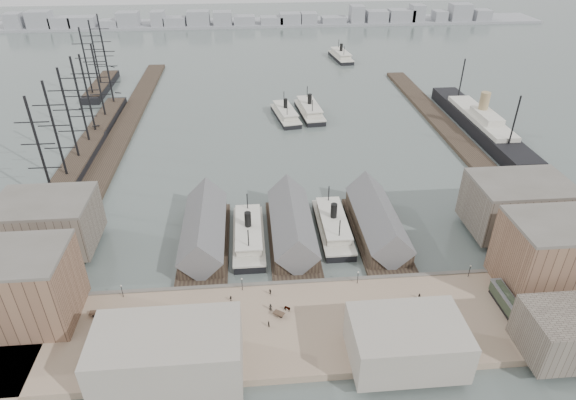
{
  "coord_description": "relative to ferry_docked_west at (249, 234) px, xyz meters",
  "views": [
    {
      "loc": [
        -11.43,
        -101.48,
        85.87
      ],
      "look_at": [
        0.0,
        30.0,
        6.0
      ],
      "focal_mm": 30.0,
      "sensor_mm": 36.0,
      "label": 1
    }
  ],
  "objects": [
    {
      "name": "ferry_open_mid",
      "position": [
        31.19,
        102.13,
        0.04
      ],
      "size": [
        12.37,
        31.9,
        11.12
      ],
      "rotation": [
        0.0,
        0.0,
        0.1
      ],
      "color": "black",
      "rests_on": "ground"
    },
    {
      "name": "lamp_post_far_w",
      "position": [
        -32.0,
        -23.82,
        2.15
      ],
      "size": [
        0.44,
        0.44,
        3.92
      ],
      "color": "black",
      "rests_on": "quay"
    },
    {
      "name": "sailing_ship_near",
      "position": [
        -64.63,
        48.51,
        0.27
      ],
      "size": [
        9.37,
        64.54,
        38.51
      ],
      "color": "black",
      "rests_on": "ground"
    },
    {
      "name": "sailing_ship_mid",
      "position": [
        -64.92,
        100.32,
        0.05
      ],
      "size": [
        8.87,
        51.28,
        36.49
      ],
      "color": "black",
      "rests_on": "ground"
    },
    {
      "name": "street_bldg_east",
      "position": [
        68.0,
        -49.82,
        4.94
      ],
      "size": [
        18.0,
        14.0,
        11.0
      ],
      "primitive_type": "cube",
      "color": "#60564C",
      "rests_on": "quay"
    },
    {
      "name": "sailing_ship_far",
      "position": [
        -78.95,
        150.43,
        0.11
      ],
      "size": [
        9.0,
        49.99,
        36.99
      ],
      "color": "black",
      "rests_on": "ground"
    },
    {
      "name": "pedestrian_3",
      "position": [
        4.11,
        -37.12,
        0.29
      ],
      "size": [
        0.7,
        1.08,
        1.71
      ],
      "primitive_type": "imported",
      "rotation": [
        0.0,
        0.0,
        1.88
      ],
      "color": "black",
      "rests_on": "quay"
    },
    {
      "name": "pedestrian_1",
      "position": [
        -32.31,
        -37.96,
        0.27
      ],
      "size": [
        0.89,
        0.98,
        1.66
      ],
      "primitive_type": "imported",
      "rotation": [
        0.0,
        0.0,
        1.18
      ],
      "color": "black",
      "rests_on": "quay"
    },
    {
      "name": "pedestrian_0",
      "position": [
        -33.06,
        -32.36,
        0.23
      ],
      "size": [
        0.63,
        0.5,
        1.59
      ],
      "primitive_type": "imported",
      "rotation": [
        0.0,
        0.0,
        3.28
      ],
      "color": "black",
      "rests_on": "quay"
    },
    {
      "name": "ground",
      "position": [
        13.0,
        -16.82,
        -2.56
      ],
      "size": [
        900.0,
        900.0,
        0.0
      ],
      "primitive_type": "plane",
      "color": "#4B5753",
      "rests_on": "ground"
    },
    {
      "name": "street_bldg_center",
      "position": [
        33.0,
        -48.82,
        4.44
      ],
      "size": [
        24.0,
        16.0,
        10.0
      ],
      "primitive_type": "cube",
      "color": "gray",
      "rests_on": "quay"
    },
    {
      "name": "pedestrian_5",
      "position": [
        23.16,
        -33.76,
        0.31
      ],
      "size": [
        0.6,
        0.73,
        1.75
      ],
      "primitive_type": "imported",
      "rotation": [
        0.0,
        0.0,
        4.95
      ],
      "color": "black",
      "rests_on": "quay"
    },
    {
      "name": "pedestrian_4",
      "position": [
        4.83,
        -31.56,
        0.33
      ],
      "size": [
        0.96,
        0.72,
        1.78
      ],
      "primitive_type": "imported",
      "rotation": [
        0.0,
        0.0,
        0.19
      ],
      "color": "black",
      "rests_on": "quay"
    },
    {
      "name": "horse_cart_center",
      "position": [
        8.22,
        -32.88,
        0.27
      ],
      "size": [
        4.69,
        3.78,
        1.66
      ],
      "rotation": [
        0.0,
        0.0,
        0.96
      ],
      "color": "black",
      "rests_on": "quay"
    },
    {
      "name": "west_wharf",
      "position": [
        -55.0,
        83.18,
        -1.76
      ],
      "size": [
        10.0,
        220.0,
        1.6
      ],
      "primitive_type": "cube",
      "color": "#2D231C",
      "rests_on": "ground"
    },
    {
      "name": "ferry_open_near",
      "position": [
        19.23,
        98.64,
        -0.14
      ],
      "size": [
        13.21,
        29.91,
        10.32
      ],
      "rotation": [
        0.0,
        0.0,
        0.16
      ],
      "color": "black",
      "rests_on": "ground"
    },
    {
      "name": "lamp_post_near_e",
      "position": [
        28.0,
        -23.82,
        2.15
      ],
      "size": [
        0.44,
        0.44,
        3.92
      ],
      "color": "black",
      "rests_on": "quay"
    },
    {
      "name": "pedestrian_9",
      "position": [
        60.55,
        -42.23,
        0.31
      ],
      "size": [
        0.99,
        0.81,
        1.75
      ],
      "primitive_type": "imported",
      "rotation": [
        0.0,
        0.0,
        3.48
      ],
      "color": "black",
      "rests_on": "quay"
    },
    {
      "name": "lamp_post_far_e",
      "position": [
        58.0,
        -23.82,
        2.15
      ],
      "size": [
        0.44,
        0.44,
        3.92
      ],
      "color": "black",
      "rests_on": "quay"
    },
    {
      "name": "lamp_post_near_w",
      "position": [
        -2.0,
        -23.82,
        2.15
      ],
      "size": [
        0.44,
        0.44,
        3.92
      ],
      "color": "black",
      "rests_on": "quay"
    },
    {
      "name": "pedestrian_7",
      "position": [
        46.72,
        -44.38,
        0.35
      ],
      "size": [
        1.28,
        1.34,
        1.82
      ],
      "primitive_type": "imported",
      "rotation": [
        0.0,
        0.0,
        0.87
      ],
      "color": "black",
      "rests_on": "quay"
    },
    {
      "name": "pedestrian_2",
      "position": [
        -6.53,
        -30.14,
        0.23
      ],
      "size": [
        0.61,
        1.03,
        1.57
      ],
      "primitive_type": "imported",
      "rotation": [
        0.0,
        0.0,
        4.74
      ],
      "color": "black",
      "rests_on": "quay"
    },
    {
      "name": "ferry_shed_east",
      "position": [
        39.0,
        0.06,
        2.08
      ],
      "size": [
        14.0,
        42.0,
        12.6
      ],
      "color": "#2D231C",
      "rests_on": "ground"
    },
    {
      "name": "warehouse_west_front",
      "position": [
        -57.0,
        -28.82,
        8.44
      ],
      "size": [
        32.0,
        18.0,
        18.0
      ],
      "primitive_type": "cube",
      "color": "brown",
      "rests_on": "west_land"
    },
    {
      "name": "quay",
      "position": [
        13.0,
        -36.82,
        -1.56
      ],
      "size": [
        180.0,
        30.0,
        2.0
      ],
      "primitive_type": "cube",
      "color": "gray",
      "rests_on": "ground"
    },
    {
      "name": "seawall",
      "position": [
        13.0,
        -22.02,
        -1.41
      ],
      "size": [
        180.0,
        1.2,
        2.3
      ],
      "primitive_type": "cube",
      "color": "#59544C",
      "rests_on": "ground"
    },
    {
      "name": "pedestrian_8",
      "position": [
        49.39,
        -33.49,
        0.35
      ],
      "size": [
        1.12,
        0.58,
        1.83
      ],
      "primitive_type": "imported",
      "rotation": [
        0.0,
        0.0,
        6.15
      ],
      "color": "black",
      "rests_on": "quay"
    },
    {
      "name": "pedestrian_11",
      "position": [
        5.02,
        -26.16,
        0.28
      ],
      "size": [
        0.98,
        1.04,
        1.69
      ],
      "primitive_type": "imported",
      "rotation": [
        0.0,
        0.0,
        5.27
      ],
      "color": "black",
      "rests_on": "quay"
    },
    {
      "name": "ocean_steamer",
      "position": [
        105.0,
        75.86,
        1.29
      ],
      "size": [
        12.25,
        89.53,
        17.91
      ],
      "color": "black",
      "rests_on": "ground"
    },
    {
      "name": "horse_cart_left",
      "position": [
        -35.6,
        -29.97,
        0.21
      ],
      "size": [
        4.57,
        1.53,
        1.46
      ],
      "rotation": [
        0.0,
        0.0,
        1.58
      ],
      "color": "black",
      "rests_on": "quay"
    },
    {
      "name": "street_bldg_west",
      "position": [
        -17.0,
        -48.82,
        5.44
      ],
      "size": [
        30.0,
        16.0,
        12.0
      ],
      "primitive_type": "cube",
      "color": "gray",
      "rests_on": "quay"
    },
    {
      "name": "ferry_shed_center",
      "position": [
        13.0,
        0.06,
        2.08
      ],
      "size": [
        14.0,
        42.0,
        12.6
      ],
      "color": "#2D231C",
      "rests_on": "ground"
    },
    {
      "name": "warehouse_east_front",
      "position": [
        79.0,
        -28.82,
        8.94
      ],
      "size": [
        30.0,
        18.0,
        19.0
      ],
      "primitive_type": "cube",
      "color": "brown",
      "rests_on": "east_land"
    },
    {
      "name": "horse_cart_right",
      "position": [
        36.45,
        -35.99,
        0.23
      ],
      "size": [
        4.65,
        1.82,
        1.55
      ],
      "rotation": [
        0.0,
        0.0,
        1.5
      ],
      "color": "black",
      "rests_on": "quay"
    },
    {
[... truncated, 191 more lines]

